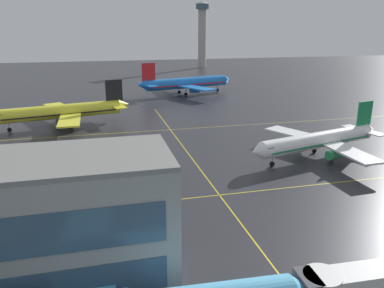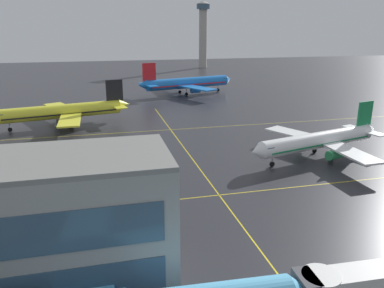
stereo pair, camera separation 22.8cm
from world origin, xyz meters
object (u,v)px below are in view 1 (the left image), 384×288
(airliner_second_row, at_px, (319,140))
(airliner_far_left_stand, at_px, (186,83))
(control_tower, at_px, (202,30))
(airliner_third_row, at_px, (63,112))
(jet_bridge, at_px, (372,282))

(airliner_second_row, distance_m, airliner_far_left_stand, 82.15)
(airliner_second_row, bearing_deg, control_tower, 82.22)
(airliner_second_row, bearing_deg, airliner_third_row, 143.19)
(airliner_third_row, bearing_deg, control_tower, 61.06)
(airliner_third_row, bearing_deg, airliner_second_row, -36.81)
(airliner_far_left_stand, relative_size, jet_bridge, 2.44)
(airliner_far_left_stand, xyz_separation_m, control_tower, (33.73, 98.57, 19.40))
(jet_bridge, distance_m, control_tower, 228.04)
(airliner_third_row, bearing_deg, airliner_far_left_stand, 43.64)
(airliner_far_left_stand, bearing_deg, control_tower, 71.11)
(airliner_third_row, xyz_separation_m, jet_bridge, (32.19, -82.08, 0.05))
(airliner_far_left_stand, bearing_deg, airliner_third_row, -136.36)
(control_tower, bearing_deg, jet_bridge, -101.55)
(airliner_second_row, relative_size, airliner_third_row, 0.89)
(airliner_second_row, height_order, jet_bridge, airliner_second_row)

